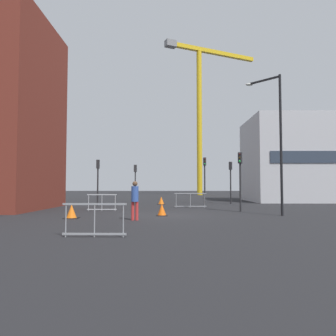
{
  "coord_description": "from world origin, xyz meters",
  "views": [
    {
      "loc": [
        0.24,
        -18.34,
        1.65
      ],
      "look_at": [
        0.0,
        7.35,
        3.0
      ],
      "focal_mm": 35.32,
      "sensor_mm": 36.0,
      "label": 1
    }
  ],
  "objects_px": {
    "traffic_cone_by_barrier": "(161,201)",
    "traffic_light_far": "(135,177)",
    "traffic_light_verge": "(240,171)",
    "pedestrian_walking": "(135,197)",
    "traffic_cone_on_verge": "(72,212)",
    "traffic_light_crosswalk": "(205,173)",
    "construction_crane": "(201,97)",
    "traffic_cone_orange": "(162,210)",
    "traffic_light_near": "(231,175)",
    "streetlamp_tall": "(276,132)",
    "traffic_light_median": "(98,175)"
  },
  "relations": [
    {
      "from": "traffic_light_crosswalk",
      "to": "traffic_light_near",
      "type": "relative_size",
      "value": 1.1
    },
    {
      "from": "traffic_cone_by_barrier",
      "to": "traffic_cone_on_verge",
      "type": "bearing_deg",
      "value": -108.75
    },
    {
      "from": "streetlamp_tall",
      "to": "traffic_light_verge",
      "type": "height_order",
      "value": "streetlamp_tall"
    },
    {
      "from": "streetlamp_tall",
      "to": "traffic_light_near",
      "type": "distance_m",
      "value": 11.32
    },
    {
      "from": "construction_crane",
      "to": "traffic_light_median",
      "type": "xyz_separation_m",
      "value": [
        -11.11,
        -30.25,
        -14.45
      ]
    },
    {
      "from": "traffic_light_crosswalk",
      "to": "streetlamp_tall",
      "type": "bearing_deg",
      "value": -75.07
    },
    {
      "from": "traffic_light_verge",
      "to": "traffic_light_crosswalk",
      "type": "height_order",
      "value": "traffic_light_crosswalk"
    },
    {
      "from": "streetlamp_tall",
      "to": "traffic_light_verge",
      "type": "distance_m",
      "value": 3.68
    },
    {
      "from": "traffic_light_crosswalk",
      "to": "traffic_cone_by_barrier",
      "type": "relative_size",
      "value": 6.02
    },
    {
      "from": "pedestrian_walking",
      "to": "traffic_cone_on_verge",
      "type": "bearing_deg",
      "value": 165.23
    },
    {
      "from": "traffic_light_crosswalk",
      "to": "construction_crane",
      "type": "bearing_deg",
      "value": 85.29
    },
    {
      "from": "streetlamp_tall",
      "to": "traffic_cone_by_barrier",
      "type": "distance_m",
      "value": 13.1
    },
    {
      "from": "streetlamp_tall",
      "to": "traffic_light_median",
      "type": "xyz_separation_m",
      "value": [
        -11.73,
        8.05,
        -2.13
      ]
    },
    {
      "from": "streetlamp_tall",
      "to": "traffic_light_verge",
      "type": "relative_size",
      "value": 2.09
    },
    {
      "from": "traffic_light_verge",
      "to": "traffic_light_crosswalk",
      "type": "bearing_deg",
      "value": 99.74
    },
    {
      "from": "construction_crane",
      "to": "traffic_light_verge",
      "type": "xyz_separation_m",
      "value": [
        -0.86,
        -35.68,
        -14.42
      ]
    },
    {
      "from": "traffic_light_verge",
      "to": "traffic_cone_by_barrier",
      "type": "xyz_separation_m",
      "value": [
        -5.24,
        7.76,
        -2.21
      ]
    },
    {
      "from": "streetlamp_tall",
      "to": "traffic_light_crosswalk",
      "type": "xyz_separation_m",
      "value": [
        -2.89,
        10.83,
        -1.89
      ]
    },
    {
      "from": "traffic_cone_on_verge",
      "to": "traffic_cone_by_barrier",
      "type": "bearing_deg",
      "value": 71.25
    },
    {
      "from": "traffic_cone_on_verge",
      "to": "traffic_light_far",
      "type": "bearing_deg",
      "value": 84.8
    },
    {
      "from": "traffic_light_median",
      "to": "traffic_light_crosswalk",
      "type": "relative_size",
      "value": 0.9
    },
    {
      "from": "traffic_light_far",
      "to": "pedestrian_walking",
      "type": "height_order",
      "value": "traffic_light_far"
    },
    {
      "from": "traffic_light_crosswalk",
      "to": "traffic_cone_on_verge",
      "type": "distance_m",
      "value": 15.1
    },
    {
      "from": "traffic_light_verge",
      "to": "traffic_light_near",
      "type": "height_order",
      "value": "same"
    },
    {
      "from": "traffic_light_crosswalk",
      "to": "pedestrian_walking",
      "type": "relative_size",
      "value": 2.22
    },
    {
      "from": "traffic_cone_by_barrier",
      "to": "traffic_light_far",
      "type": "bearing_deg",
      "value": 125.07
    },
    {
      "from": "construction_crane",
      "to": "traffic_cone_orange",
      "type": "distance_m",
      "value": 42.38
    },
    {
      "from": "traffic_cone_on_verge",
      "to": "traffic_cone_by_barrier",
      "type": "xyz_separation_m",
      "value": [
        4.12,
        12.15,
        -0.01
      ]
    },
    {
      "from": "construction_crane",
      "to": "streetlamp_tall",
      "type": "xyz_separation_m",
      "value": [
        0.62,
        -38.3,
        -12.31
      ]
    },
    {
      "from": "construction_crane",
      "to": "traffic_cone_by_barrier",
      "type": "relative_size",
      "value": 37.98
    },
    {
      "from": "traffic_light_near",
      "to": "traffic_cone_by_barrier",
      "type": "xyz_separation_m",
      "value": [
        -6.16,
        -0.73,
        -2.21
      ]
    },
    {
      "from": "pedestrian_walking",
      "to": "traffic_cone_by_barrier",
      "type": "height_order",
      "value": "pedestrian_walking"
    },
    {
      "from": "pedestrian_walking",
      "to": "traffic_cone_by_barrier",
      "type": "relative_size",
      "value": 2.71
    },
    {
      "from": "streetlamp_tall",
      "to": "pedestrian_walking",
      "type": "height_order",
      "value": "streetlamp_tall"
    },
    {
      "from": "traffic_cone_by_barrier",
      "to": "pedestrian_walking",
      "type": "bearing_deg",
      "value": -93.78
    },
    {
      "from": "construction_crane",
      "to": "traffic_cone_on_verge",
      "type": "bearing_deg",
      "value": -104.3
    },
    {
      "from": "traffic_light_verge",
      "to": "traffic_light_crosswalk",
      "type": "xyz_separation_m",
      "value": [
        -1.41,
        8.21,
        0.22
      ]
    },
    {
      "from": "traffic_light_median",
      "to": "traffic_cone_orange",
      "type": "bearing_deg",
      "value": -57.11
    },
    {
      "from": "traffic_light_verge",
      "to": "traffic_cone_orange",
      "type": "height_order",
      "value": "traffic_light_verge"
    },
    {
      "from": "traffic_light_verge",
      "to": "pedestrian_walking",
      "type": "height_order",
      "value": "traffic_light_verge"
    },
    {
      "from": "traffic_cone_on_verge",
      "to": "streetlamp_tall",
      "type": "bearing_deg",
      "value": 9.27
    },
    {
      "from": "streetlamp_tall",
      "to": "traffic_light_near",
      "type": "relative_size",
      "value": 2.09
    },
    {
      "from": "traffic_light_far",
      "to": "traffic_light_crosswalk",
      "type": "relative_size",
      "value": 0.89
    },
    {
      "from": "traffic_light_near",
      "to": "pedestrian_walking",
      "type": "relative_size",
      "value": 2.03
    },
    {
      "from": "pedestrian_walking",
      "to": "traffic_cone_by_barrier",
      "type": "xyz_separation_m",
      "value": [
        0.86,
        13.01,
        -0.76
      ]
    },
    {
      "from": "traffic_light_far",
      "to": "traffic_cone_by_barrier",
      "type": "height_order",
      "value": "traffic_light_far"
    },
    {
      "from": "traffic_light_crosswalk",
      "to": "traffic_cone_orange",
      "type": "bearing_deg",
      "value": -107.4
    },
    {
      "from": "traffic_light_crosswalk",
      "to": "traffic_cone_orange",
      "type": "height_order",
      "value": "traffic_light_crosswalk"
    },
    {
      "from": "traffic_light_near",
      "to": "traffic_cone_on_verge",
      "type": "relative_size",
      "value": 5.37
    },
    {
      "from": "construction_crane",
      "to": "pedestrian_walking",
      "type": "bearing_deg",
      "value": -99.64
    }
  ]
}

